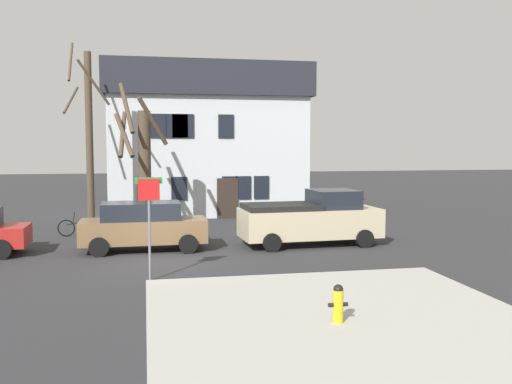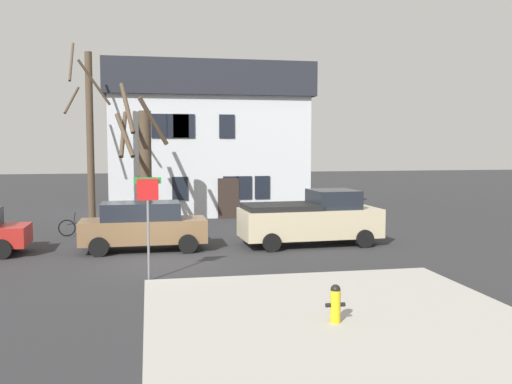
{
  "view_description": "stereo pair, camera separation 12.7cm",
  "coord_description": "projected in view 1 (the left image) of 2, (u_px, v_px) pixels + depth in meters",
  "views": [
    {
      "loc": [
        -0.49,
        -18.35,
        3.84
      ],
      "look_at": [
        3.69,
        2.83,
        2.03
      ],
      "focal_mm": 39.61,
      "sensor_mm": 36.0,
      "label": 1
    },
    {
      "loc": [
        -0.37,
        -18.37,
        3.84
      ],
      "look_at": [
        3.69,
        2.83,
        2.03
      ],
      "focal_mm": 39.61,
      "sensor_mm": 36.0,
      "label": 2
    }
  ],
  "objects": [
    {
      "name": "ground_plane",
      "position": [
        162.0,
        263.0,
        18.35
      ],
      "size": [
        120.0,
        120.0,
        0.0
      ],
      "primitive_type": "plane",
      "color": "#2D2D30"
    },
    {
      "name": "sidewalk_slab",
      "position": [
        340.0,
        318.0,
        12.32
      ],
      "size": [
        8.31,
        8.23,
        0.12
      ],
      "primitive_type": "cube",
      "color": "#A8A59E",
      "rests_on": "ground_plane"
    },
    {
      "name": "building_main",
      "position": [
        206.0,
        139.0,
        32.06
      ],
      "size": [
        11.06,
        6.56,
        8.21
      ],
      "color": "silver",
      "rests_on": "ground_plane"
    },
    {
      "name": "tree_bare_near",
      "position": [
        88.0,
        136.0,
        25.28
      ],
      "size": [
        2.03,
        2.02,
        8.46
      ],
      "color": "#4C3D2D",
      "rests_on": "ground_plane"
    },
    {
      "name": "tree_bare_mid",
      "position": [
        142.0,
        163.0,
        24.82
      ],
      "size": [
        2.38,
        2.38,
        6.57
      ],
      "color": "#4C3D2D",
      "rests_on": "ground_plane"
    },
    {
      "name": "car_brown_wagon",
      "position": [
        143.0,
        226.0,
        20.44
      ],
      "size": [
        4.51,
        2.0,
        1.77
      ],
      "color": "brown",
      "rests_on": "ground_plane"
    },
    {
      "name": "pickup_truck_beige",
      "position": [
        311.0,
        218.0,
        21.63
      ],
      "size": [
        5.39,
        2.51,
        2.1
      ],
      "color": "#C6B793",
      "rests_on": "ground_plane"
    },
    {
      "name": "fire_hydrant",
      "position": [
        338.0,
        303.0,
        11.8
      ],
      "size": [
        0.42,
        0.22,
        0.81
      ],
      "color": "gold",
      "rests_on": "sidewalk_slab"
    },
    {
      "name": "street_sign_pole",
      "position": [
        149.0,
        209.0,
        15.76
      ],
      "size": [
        0.76,
        0.07,
        2.93
      ],
      "color": "slate",
      "rests_on": "ground_plane"
    },
    {
      "name": "bicycle_leaning",
      "position": [
        79.0,
        227.0,
        23.73
      ],
      "size": [
        1.75,
        0.06,
        1.03
      ],
      "color": "black",
      "rests_on": "ground_plane"
    }
  ]
}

